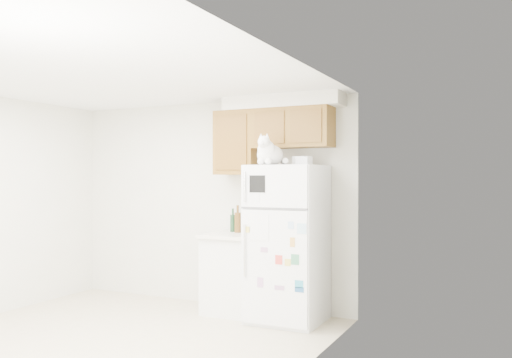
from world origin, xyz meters
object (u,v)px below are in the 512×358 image
Objects in this scene: bottle_amber at (238,219)px; cat at (269,153)px; refrigerator at (287,243)px; base_counter at (234,273)px; storage_box_back at (302,161)px; storage_box_front at (304,161)px; bottle_green at (233,220)px.

cat is at bearing -34.09° from bottle_amber.
bottle_amber is at bearing 166.06° from refrigerator.
refrigerator is 1.00m from cat.
base_counter is 1.52m from storage_box_back.
bottle_amber is (-0.90, 0.19, -0.66)m from storage_box_front.
cat is 0.38m from storage_box_front.
bottle_green is (-0.10, 0.16, 0.60)m from base_counter.
bottle_green is (-0.91, 0.08, -0.69)m from storage_box_back.
base_counter is 0.63m from bottle_amber.
bottle_amber is at bearing -158.20° from storage_box_back.
refrigerator is at bearing -16.10° from bottle_green.
refrigerator is 0.85m from bottle_green.
bottle_green is (-1.00, 0.25, -0.69)m from storage_box_front.
cat is at bearing -117.70° from refrigerator.
bottle_amber is at bearing 95.43° from base_counter.
cat is 1.69× the size of bottle_green.
storage_box_front is at bearing -5.99° from refrigerator.
bottle_green is at bearing 123.71° from base_counter.
base_counter is at bearing 173.91° from refrigerator.
bottle_green is 0.11m from bottle_amber.
cat reaches higher than storage_box_back.
bottle_green is at bearing 149.52° from bottle_amber.
bottle_amber reaches higher than bottle_green.
bottle_amber is (0.09, -0.06, 0.02)m from bottle_green.
bottle_amber reaches higher than base_counter.
refrigerator is 11.33× the size of storage_box_front.
storage_box_back is at bearing 126.83° from storage_box_front.
bottle_amber is (-0.01, 0.10, 0.62)m from base_counter.
cat is at bearing -98.65° from storage_box_back.
bottle_amber is (-0.70, 0.17, 0.23)m from refrigerator.
cat reaches higher than storage_box_front.
storage_box_front is (0.32, 0.20, -0.08)m from cat.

